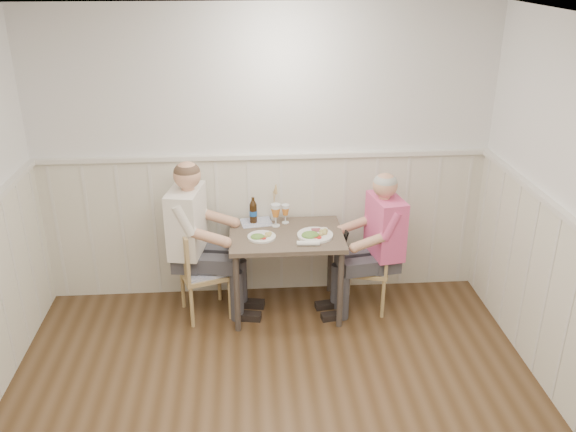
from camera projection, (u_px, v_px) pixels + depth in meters
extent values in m
cube|color=white|center=(264.00, 157.00, 5.33)|extent=(4.00, 0.04, 2.60)
cube|color=white|center=(279.00, 39.00, 2.75)|extent=(4.00, 4.50, 0.02)
cube|color=silver|center=(266.00, 226.00, 5.57)|extent=(3.98, 0.03, 1.30)
cube|color=silver|center=(265.00, 156.00, 5.29)|extent=(3.98, 0.06, 0.04)
cube|color=#4C3E34|center=(286.00, 236.00, 5.19)|extent=(0.96, 0.70, 0.04)
cylinder|color=#3F3833|center=(237.00, 294.00, 5.03)|extent=(0.05, 0.05, 0.71)
cylinder|color=#3F3833|center=(237.00, 260.00, 5.58)|extent=(0.05, 0.05, 0.71)
cylinder|color=#3F3833|center=(340.00, 290.00, 5.09)|extent=(0.05, 0.05, 0.71)
cylinder|color=#3F3833|center=(330.00, 257.00, 5.64)|extent=(0.05, 0.05, 0.71)
cube|color=tan|center=(366.00, 268.00, 5.38)|extent=(0.46, 0.46, 0.04)
cube|color=#6674AD|center=(367.00, 264.00, 5.37)|extent=(0.42, 0.42, 0.03)
cube|color=tan|center=(388.00, 247.00, 5.27)|extent=(0.12, 0.38, 0.40)
cylinder|color=tan|center=(383.00, 299.00, 5.29)|extent=(0.03, 0.03, 0.37)
cylinder|color=tan|center=(345.00, 295.00, 5.34)|extent=(0.03, 0.03, 0.37)
cylinder|color=tan|center=(384.00, 280.00, 5.58)|extent=(0.03, 0.03, 0.37)
cylinder|color=tan|center=(349.00, 277.00, 5.64)|extent=(0.03, 0.03, 0.37)
cube|color=tan|center=(205.00, 273.00, 5.27)|extent=(0.50, 0.50, 0.04)
cube|color=#6674AD|center=(205.00, 269.00, 5.25)|extent=(0.45, 0.45, 0.03)
cube|color=tan|center=(183.00, 253.00, 5.12)|extent=(0.15, 0.38, 0.41)
cylinder|color=tan|center=(183.00, 288.00, 5.44)|extent=(0.03, 0.03, 0.38)
cylinder|color=tan|center=(219.00, 281.00, 5.55)|extent=(0.03, 0.03, 0.38)
cylinder|color=tan|center=(192.00, 307.00, 5.15)|extent=(0.03, 0.03, 0.38)
cylinder|color=tan|center=(230.00, 299.00, 5.27)|extent=(0.03, 0.03, 0.38)
cube|color=#3F3F47|center=(379.00, 286.00, 5.43)|extent=(0.47, 0.44, 0.43)
cube|color=#3F3F47|center=(361.00, 262.00, 5.28)|extent=(0.45, 0.40, 0.12)
cube|color=pink|center=(383.00, 226.00, 5.20)|extent=(0.29, 0.45, 0.52)
sphere|color=tan|center=(386.00, 185.00, 5.05)|extent=(0.21, 0.21, 0.21)
sphere|color=#A5A5A0|center=(386.00, 182.00, 5.04)|extent=(0.20, 0.20, 0.20)
cube|color=black|center=(345.00, 230.00, 5.12)|extent=(0.03, 0.07, 0.12)
cube|color=#3F3F47|center=(194.00, 287.00, 5.38)|extent=(0.52, 0.49, 0.47)
cube|color=#3F3F47|center=(215.00, 259.00, 5.24)|extent=(0.49, 0.44, 0.13)
cube|color=white|center=(189.00, 221.00, 5.12)|extent=(0.32, 0.49, 0.57)
sphere|color=tan|center=(186.00, 175.00, 4.96)|extent=(0.23, 0.23, 0.23)
sphere|color=#4C3828|center=(186.00, 171.00, 4.95)|extent=(0.22, 0.22, 0.22)
cylinder|color=white|center=(315.00, 235.00, 5.13)|extent=(0.30, 0.30, 0.02)
ellipsoid|color=#3F722D|center=(310.00, 233.00, 5.08)|extent=(0.15, 0.12, 0.06)
sphere|color=tan|center=(323.00, 231.00, 5.13)|extent=(0.04, 0.04, 0.04)
cube|color=brown|center=(317.00, 230.00, 5.19)|extent=(0.09, 0.06, 0.01)
cylinder|color=white|center=(324.00, 229.00, 5.19)|extent=(0.06, 0.06, 0.03)
cylinder|color=white|center=(262.00, 237.00, 5.11)|extent=(0.24, 0.24, 0.02)
ellipsoid|color=#3F722D|center=(257.00, 235.00, 5.07)|extent=(0.12, 0.10, 0.04)
sphere|color=tan|center=(268.00, 234.00, 5.11)|extent=(0.03, 0.03, 0.03)
cylinder|color=silver|center=(285.00, 222.00, 5.39)|extent=(0.06, 0.06, 0.01)
cylinder|color=silver|center=(285.00, 218.00, 5.37)|extent=(0.01, 0.01, 0.08)
cone|color=orange|center=(285.00, 211.00, 5.34)|extent=(0.07, 0.07, 0.07)
cylinder|color=silver|center=(285.00, 206.00, 5.32)|extent=(0.07, 0.07, 0.03)
cylinder|color=silver|center=(276.00, 226.00, 5.32)|extent=(0.07, 0.07, 0.01)
cylinder|color=silver|center=(276.00, 221.00, 5.30)|extent=(0.01, 0.01, 0.09)
cone|color=orange|center=(276.00, 212.00, 5.27)|extent=(0.08, 0.08, 0.08)
cylinder|color=silver|center=(276.00, 206.00, 5.25)|extent=(0.08, 0.08, 0.03)
cylinder|color=black|center=(253.00, 214.00, 5.36)|extent=(0.07, 0.07, 0.17)
cone|color=black|center=(253.00, 202.00, 5.31)|extent=(0.07, 0.07, 0.04)
cylinder|color=black|center=(253.00, 199.00, 5.30)|extent=(0.03, 0.03, 0.03)
cylinder|color=#1B54A6|center=(253.00, 213.00, 5.35)|extent=(0.07, 0.07, 0.05)
cylinder|color=white|center=(308.00, 243.00, 4.96)|extent=(0.19, 0.05, 0.04)
cylinder|color=silver|center=(273.00, 216.00, 5.43)|extent=(0.04, 0.04, 0.07)
cylinder|color=tan|center=(273.00, 203.00, 5.38)|extent=(0.02, 0.02, 0.24)
cone|color=tan|center=(273.00, 187.00, 5.32)|extent=(0.03, 0.03, 0.08)
cube|color=#6674AD|center=(256.00, 222.00, 5.39)|extent=(0.30, 0.25, 0.01)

